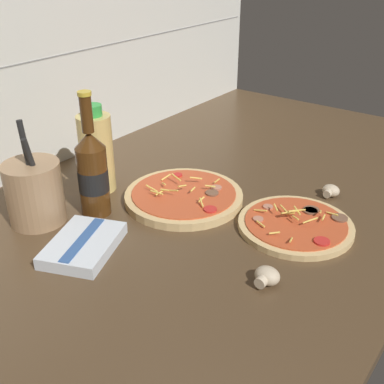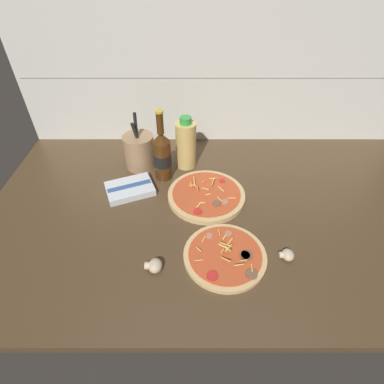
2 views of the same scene
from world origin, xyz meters
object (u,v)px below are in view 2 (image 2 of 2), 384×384
object	(u,v)px
beer_bottle	(161,155)
mushroom_right	(154,266)
pizza_near	(224,255)
pizza_far	(206,195)
dish_towel	(129,189)
utensil_crock	(138,151)
mushroom_left	(286,255)
oil_bottle	(185,144)

from	to	relation	value
beer_bottle	mushroom_right	world-z (taller)	beer_bottle
pizza_near	mushroom_right	world-z (taller)	pizza_near
pizza_far	dish_towel	bearing A→B (deg)	173.02
pizza_near	pizza_far	world-z (taller)	pizza_near
beer_bottle	utensil_crock	world-z (taller)	beer_bottle
pizza_far	dish_towel	size ratio (longest dim) A/B	1.39
mushroom_left	utensil_crock	bearing A→B (deg)	136.14
oil_bottle	dish_towel	size ratio (longest dim) A/B	1.07
utensil_crock	dish_towel	size ratio (longest dim) A/B	1.15
beer_bottle	oil_bottle	bearing A→B (deg)	42.88
beer_bottle	mushroom_right	size ratio (longest dim) A/B	5.65
pizza_near	beer_bottle	world-z (taller)	beer_bottle
beer_bottle	utensil_crock	bearing A→B (deg)	142.45
pizza_near	beer_bottle	distance (cm)	43.64
oil_bottle	dish_towel	bearing A→B (deg)	-140.47
pizza_near	oil_bottle	world-z (taller)	oil_bottle
pizza_far	oil_bottle	world-z (taller)	oil_bottle
pizza_far	utensil_crock	distance (cm)	32.37
pizza_near	mushroom_left	world-z (taller)	pizza_near
oil_bottle	utensil_crock	world-z (taller)	utensil_crock
beer_bottle	oil_bottle	size ratio (longest dim) A/B	1.30
beer_bottle	utensil_crock	distance (cm)	12.49
beer_bottle	mushroom_left	xyz separation A→B (cm)	(37.55, -37.93, -8.31)
oil_bottle	mushroom_right	size ratio (longest dim) A/B	4.33
pizza_far	pizza_near	bearing A→B (deg)	-80.32
mushroom_left	mushroom_right	size ratio (longest dim) A/B	0.89
mushroom_right	mushroom_left	bearing A→B (deg)	5.76
pizza_far	beer_bottle	size ratio (longest dim) A/B	1.00
mushroom_left	utensil_crock	world-z (taller)	utensil_crock
pizza_near	dish_towel	world-z (taller)	pizza_near
oil_bottle	mushroom_left	xyz separation A→B (cm)	(29.20, -45.69, -8.11)
pizza_near	dish_towel	xyz separation A→B (cm)	(-31.60, 29.07, 0.40)
beer_bottle	mushroom_left	size ratio (longest dim) A/B	6.37
pizza_near	pizza_far	xyz separation A→B (cm)	(-4.39, 25.73, 0.25)
pizza_far	oil_bottle	bearing A→B (deg)	110.41
utensil_crock	dish_towel	xyz separation A→B (cm)	(-1.90, -16.03, -5.52)
pizza_near	mushroom_right	distance (cm)	20.08
mushroom_left	dish_towel	bearing A→B (deg)	149.16
pizza_near	oil_bottle	bearing A→B (deg)	104.47
pizza_far	mushroom_left	world-z (taller)	pizza_far
mushroom_left	dish_towel	distance (cm)	57.15
beer_bottle	mushroom_left	bearing A→B (deg)	-45.29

